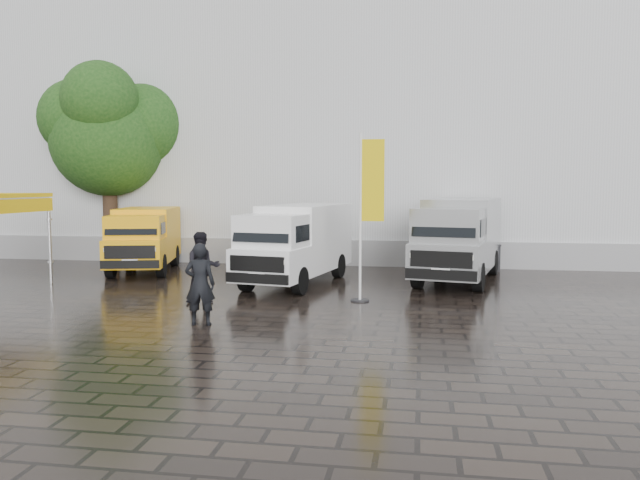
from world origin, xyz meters
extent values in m
plane|color=black|center=(0.00, 0.00, 0.00)|extent=(120.00, 120.00, 0.00)
cube|color=silver|center=(2.00, 16.00, 6.00)|extent=(44.00, 16.00, 12.00)
cube|color=gray|center=(2.00, 7.95, 0.50)|extent=(44.00, 0.15, 1.00)
cylinder|color=silver|center=(-9.77, 2.08, 1.36)|extent=(0.10, 0.10, 2.72)
cylinder|color=black|center=(0.27, 0.59, 0.02)|extent=(0.50, 0.50, 0.04)
cylinder|color=white|center=(0.27, 0.59, 2.25)|extent=(0.07, 0.07, 4.51)
cube|color=yellow|center=(0.60, 0.59, 3.24)|extent=(0.60, 0.03, 2.16)
cylinder|color=black|center=(-10.60, 7.62, 2.06)|extent=(0.58, 0.58, 4.12)
sphere|color=#163C13|center=(-10.60, 7.62, 4.95)|extent=(4.53, 4.53, 4.53)
sphere|color=#163C13|center=(-11.20, 8.52, 6.80)|extent=(2.67, 2.67, 2.67)
cube|color=black|center=(4.46, 7.32, 0.49)|extent=(0.63, 0.63, 0.97)
imported|color=black|center=(-2.96, -2.88, 0.92)|extent=(0.73, 0.54, 1.85)
imported|color=black|center=(-3.81, -0.37, 0.95)|extent=(1.14, 1.05, 1.89)
camera|label=1|loc=(1.89, -15.98, 3.11)|focal=35.00mm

